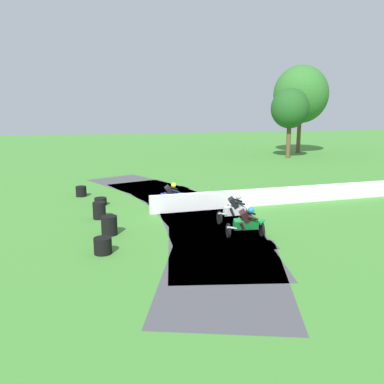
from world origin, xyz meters
TOP-DOWN VIEW (x-y plane):
  - ground_plane at (0.00, 0.00)m, footprint 120.00×120.00m
  - track_asphalt at (-0.73, -0.04)m, footprint 7.58×24.38m
  - safety_barrier at (4.74, 0.27)m, footprint 14.13×1.11m
  - motorcycle_lead_green at (0.97, -4.87)m, footprint 1.70×0.94m
  - motorcycle_chase_white at (1.24, -2.75)m, footprint 1.68×0.68m
  - motorcycle_trailing_blue at (-1.02, 0.75)m, footprint 1.68×0.77m
  - tire_stack_near at (-4.80, -5.37)m, footprint 0.65×0.65m
  - tire_stack_mid_a at (-4.44, -3.12)m, footprint 0.66×0.66m
  - tire_stack_mid_b at (-4.76, -0.45)m, footprint 0.60×0.60m
  - tire_stack_far at (-4.61, 2.37)m, footprint 0.65×0.65m
  - tire_stack_extra_a at (-5.64, 4.88)m, footprint 0.61×0.61m
  - tree_far_left at (14.61, 18.67)m, footprint 3.78×3.78m
  - tree_far_right at (17.89, 22.69)m, footprint 5.96×5.96m

SIDE VIEW (x-z plane):
  - ground_plane at x=0.00m, z-range 0.00..0.00m
  - track_asphalt at x=-0.73m, z-range 0.00..0.01m
  - tire_stack_far at x=-4.61m, z-range 0.00..0.40m
  - tire_stack_near at x=-4.80m, z-range 0.00..0.60m
  - tire_stack_extra_a at x=-5.64m, z-range 0.00..0.60m
  - tire_stack_mid_a at x=-4.44m, z-range 0.00..0.80m
  - tire_stack_mid_b at x=-4.76m, z-range 0.00..0.80m
  - safety_barrier at x=4.74m, z-range 0.00..0.90m
  - motorcycle_lead_green at x=0.97m, z-range -0.08..1.34m
  - motorcycle_trailing_blue at x=-1.02m, z-range -0.06..1.37m
  - motorcycle_chase_white at x=1.24m, z-range -0.05..1.37m
  - tree_far_left at x=14.61m, z-range 1.46..8.42m
  - tree_far_right at x=17.89m, z-range 1.65..11.23m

